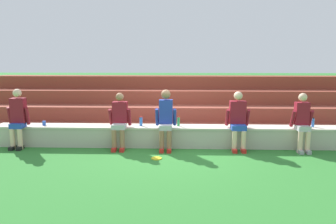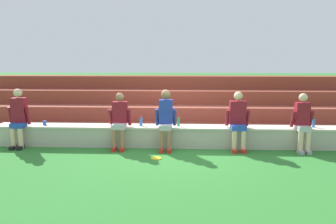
% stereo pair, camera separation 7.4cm
% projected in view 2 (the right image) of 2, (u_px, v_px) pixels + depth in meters
% --- Properties ---
extents(ground_plane, '(80.00, 80.00, 0.00)m').
position_uv_depth(ground_plane, '(173.00, 149.00, 7.52)').
color(ground_plane, '#2D752D').
extents(stone_seating_wall, '(8.73, 0.52, 0.50)m').
position_uv_depth(stone_seating_wall, '(173.00, 135.00, 7.71)').
color(stone_seating_wall, '#B7AF9E').
rests_on(stone_seating_wall, ground).
extents(brick_bleachers, '(11.45, 2.62, 1.57)m').
position_uv_depth(brick_bleachers, '(175.00, 109.00, 9.63)').
color(brick_bleachers, brown).
rests_on(brick_bleachers, ground).
extents(person_far_left, '(0.51, 0.46, 1.41)m').
position_uv_depth(person_far_left, '(18.00, 117.00, 7.54)').
color(person_far_left, beige).
rests_on(person_far_left, ground).
extents(person_left_of_center, '(0.53, 0.56, 1.32)m').
position_uv_depth(person_left_of_center, '(119.00, 119.00, 7.47)').
color(person_left_of_center, '#996B4C').
rests_on(person_left_of_center, ground).
extents(person_center, '(0.49, 0.54, 1.41)m').
position_uv_depth(person_center, '(166.00, 118.00, 7.37)').
color(person_center, '#996B4C').
rests_on(person_center, ground).
extents(person_right_of_center, '(0.55, 0.54, 1.36)m').
position_uv_depth(person_right_of_center, '(238.00, 119.00, 7.34)').
color(person_right_of_center, beige).
rests_on(person_right_of_center, ground).
extents(person_far_right, '(0.48, 0.50, 1.34)m').
position_uv_depth(person_far_right, '(303.00, 121.00, 7.22)').
color(person_far_right, beige).
rests_on(person_far_right, ground).
extents(water_bottle_center_gap, '(0.06, 0.06, 0.24)m').
position_uv_depth(water_bottle_center_gap, '(178.00, 122.00, 7.66)').
color(water_bottle_center_gap, green).
rests_on(water_bottle_center_gap, stone_seating_wall).
extents(water_bottle_mid_right, '(0.06, 0.06, 0.23)m').
position_uv_depth(water_bottle_mid_right, '(314.00, 123.00, 7.53)').
color(water_bottle_mid_right, blue).
rests_on(water_bottle_mid_right, stone_seating_wall).
extents(water_bottle_near_left, '(0.07, 0.07, 0.23)m').
position_uv_depth(water_bottle_near_left, '(141.00, 121.00, 7.71)').
color(water_bottle_near_left, blue).
rests_on(water_bottle_near_left, stone_seating_wall).
extents(plastic_cup_right_end, '(0.08, 0.08, 0.11)m').
position_uv_depth(plastic_cup_right_end, '(45.00, 123.00, 7.78)').
color(plastic_cup_right_end, blue).
rests_on(plastic_cup_right_end, stone_seating_wall).
extents(frisbee, '(0.22, 0.22, 0.02)m').
position_uv_depth(frisbee, '(156.00, 158.00, 6.78)').
color(frisbee, yellow).
rests_on(frisbee, ground).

